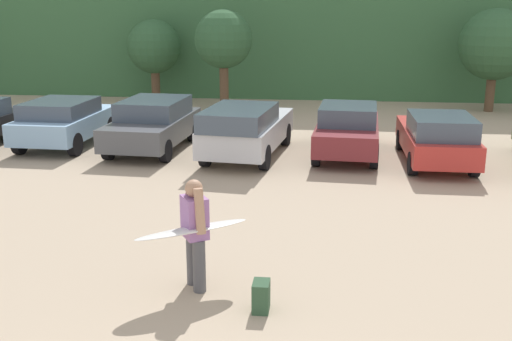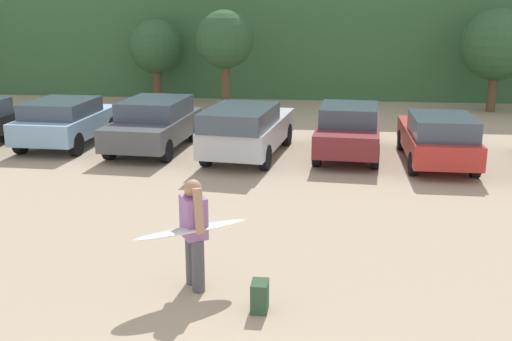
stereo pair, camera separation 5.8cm
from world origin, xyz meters
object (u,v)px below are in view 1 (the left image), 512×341
object	(u,v)px
parked_car_maroon	(348,129)
person_adult	(195,228)
parked_car_sky_blue	(64,121)
surfboard_white	(192,229)
parked_car_red	(437,137)
parked_car_silver	(246,129)
parked_car_dark_gray	(153,123)
backpack_dropped	(261,296)

from	to	relation	value
parked_car_maroon	person_adult	size ratio (longest dim) A/B	2.44
parked_car_sky_blue	surfboard_white	bearing A→B (deg)	-145.26
parked_car_red	surfboard_white	xyz separation A→B (m)	(-5.01, -8.35, 0.25)
surfboard_white	person_adult	bearing A→B (deg)	-141.27
parked_car_silver	surfboard_white	bearing A→B (deg)	-171.25
parked_car_silver	parked_car_dark_gray	bearing A→B (deg)	84.01
parked_car_sky_blue	parked_car_silver	bearing A→B (deg)	-96.45
person_adult	surfboard_white	world-z (taller)	person_adult
parked_car_dark_gray	parked_car_red	size ratio (longest dim) A/B	0.99
surfboard_white	parked_car_dark_gray	bearing A→B (deg)	-106.89
parked_car_red	parked_car_dark_gray	bearing A→B (deg)	84.60
parked_car_silver	parked_car_maroon	bearing A→B (deg)	-72.03
parked_car_dark_gray	parked_car_sky_blue	bearing A→B (deg)	90.28
parked_car_sky_blue	surfboard_white	world-z (taller)	parked_car_sky_blue
parked_car_maroon	parked_car_silver	bearing A→B (deg)	105.04
parked_car_sky_blue	surfboard_white	size ratio (longest dim) A/B	2.24
parked_car_red	backpack_dropped	bearing A→B (deg)	156.58
parked_car_silver	parked_car_maroon	xyz separation A→B (m)	(2.90, 0.57, -0.06)
parked_car_sky_blue	parked_car_silver	world-z (taller)	parked_car_silver
surfboard_white	parked_car_sky_blue	bearing A→B (deg)	-93.12
parked_car_maroon	parked_car_red	distance (m)	2.51
parked_car_sky_blue	person_adult	world-z (taller)	person_adult
parked_car_silver	parked_car_red	xyz separation A→B (m)	(5.30, -0.15, -0.09)
parked_car_dark_gray	backpack_dropped	distance (m)	10.64
parked_car_silver	parked_car_sky_blue	bearing A→B (deg)	88.63
surfboard_white	backpack_dropped	world-z (taller)	surfboard_white
surfboard_white	backpack_dropped	bearing A→B (deg)	117.53
parked_car_silver	parked_car_maroon	distance (m)	2.95
parked_car_red	backpack_dropped	distance (m)	9.73
parked_car_silver	person_adult	bearing A→B (deg)	-171.07
parked_car_sky_blue	parked_car_maroon	world-z (taller)	parked_car_maroon
parked_car_silver	parked_car_red	distance (m)	5.30
parked_car_maroon	person_adult	distance (m)	9.35
parked_car_dark_gray	backpack_dropped	world-z (taller)	parked_car_dark_gray
parked_car_sky_blue	person_adult	xyz separation A→B (m)	(6.09, -9.25, 0.20)
parked_car_dark_gray	backpack_dropped	size ratio (longest dim) A/B	9.55
person_adult	surfboard_white	distance (m)	0.09
parked_car_dark_gray	person_adult	world-z (taller)	person_adult
parked_car_maroon	parked_car_dark_gray	bearing A→B (deg)	93.00
parked_car_maroon	surfboard_white	xyz separation A→B (m)	(-2.61, -9.07, 0.22)
parked_car_dark_gray	person_adult	xyz separation A→B (m)	(3.22, -9.08, 0.19)
parked_car_dark_gray	parked_car_red	world-z (taller)	parked_car_dark_gray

